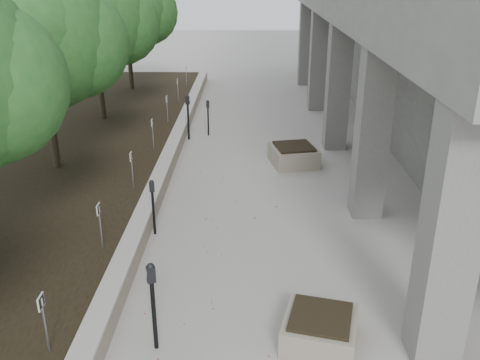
{
  "coord_description": "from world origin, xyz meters",
  "views": [
    {
      "loc": [
        0.54,
        -5.53,
        5.61
      ],
      "look_at": [
        0.36,
        5.27,
        1.15
      ],
      "focal_mm": 38.91,
      "sensor_mm": 36.0,
      "label": 1
    }
  ],
  "objects_px": {
    "parking_meter_3": "(153,207)",
    "parking_meter_2": "(153,307)",
    "parking_meter_4": "(188,117)",
    "planter_front": "(320,329)",
    "crabapple_tree_4": "(96,43)",
    "crabapple_tree_5": "(127,27)",
    "planter_back": "(294,155)",
    "crabapple_tree_3": "(44,69)",
    "parking_meter_5": "(208,118)"
  },
  "relations": [
    {
      "from": "parking_meter_3",
      "to": "parking_meter_2",
      "type": "bearing_deg",
      "value": -89.86
    },
    {
      "from": "parking_meter_4",
      "to": "planter_front",
      "type": "height_order",
      "value": "parking_meter_4"
    },
    {
      "from": "crabapple_tree_4",
      "to": "planter_front",
      "type": "bearing_deg",
      "value": -61.09
    },
    {
      "from": "crabapple_tree_5",
      "to": "planter_front",
      "type": "relative_size",
      "value": 4.82
    },
    {
      "from": "planter_back",
      "to": "parking_meter_4",
      "type": "bearing_deg",
      "value": 145.23
    },
    {
      "from": "crabapple_tree_3",
      "to": "parking_meter_3",
      "type": "xyz_separation_m",
      "value": [
        3.25,
        -3.17,
        -2.46
      ]
    },
    {
      "from": "crabapple_tree_3",
      "to": "crabapple_tree_5",
      "type": "height_order",
      "value": "same"
    },
    {
      "from": "parking_meter_2",
      "to": "parking_meter_3",
      "type": "xyz_separation_m",
      "value": [
        -0.66,
        3.77,
        -0.12
      ]
    },
    {
      "from": "parking_meter_4",
      "to": "planter_back",
      "type": "height_order",
      "value": "parking_meter_4"
    },
    {
      "from": "parking_meter_2",
      "to": "planter_back",
      "type": "height_order",
      "value": "parking_meter_2"
    },
    {
      "from": "crabapple_tree_4",
      "to": "planter_front",
      "type": "relative_size",
      "value": 4.82
    },
    {
      "from": "parking_meter_2",
      "to": "parking_meter_5",
      "type": "relative_size",
      "value": 1.21
    },
    {
      "from": "parking_meter_2",
      "to": "parking_meter_5",
      "type": "distance_m",
      "value": 11.16
    },
    {
      "from": "crabapple_tree_3",
      "to": "crabapple_tree_5",
      "type": "relative_size",
      "value": 1.0
    },
    {
      "from": "crabapple_tree_4",
      "to": "planter_front",
      "type": "xyz_separation_m",
      "value": [
        6.5,
        -11.78,
        -2.86
      ]
    },
    {
      "from": "crabapple_tree_4",
      "to": "parking_meter_3",
      "type": "relative_size",
      "value": 4.13
    },
    {
      "from": "crabapple_tree_3",
      "to": "parking_meter_2",
      "type": "height_order",
      "value": "crabapple_tree_3"
    },
    {
      "from": "crabapple_tree_5",
      "to": "parking_meter_4",
      "type": "height_order",
      "value": "crabapple_tree_5"
    },
    {
      "from": "crabapple_tree_4",
      "to": "crabapple_tree_5",
      "type": "distance_m",
      "value": 5.0
    },
    {
      "from": "parking_meter_4",
      "to": "planter_front",
      "type": "xyz_separation_m",
      "value": [
        3.23,
        -10.52,
        -0.53
      ]
    },
    {
      "from": "parking_meter_3",
      "to": "planter_front",
      "type": "relative_size",
      "value": 1.17
    },
    {
      "from": "planter_front",
      "to": "planter_back",
      "type": "bearing_deg",
      "value": 88.41
    },
    {
      "from": "crabapple_tree_4",
      "to": "planter_back",
      "type": "bearing_deg",
      "value": -28.51
    },
    {
      "from": "parking_meter_5",
      "to": "planter_front",
      "type": "relative_size",
      "value": 1.14
    },
    {
      "from": "crabapple_tree_4",
      "to": "parking_meter_5",
      "type": "relative_size",
      "value": 4.24
    },
    {
      "from": "crabapple_tree_4",
      "to": "parking_meter_4",
      "type": "bearing_deg",
      "value": -21.01
    },
    {
      "from": "crabapple_tree_4",
      "to": "parking_meter_2",
      "type": "relative_size",
      "value": 3.51
    },
    {
      "from": "crabapple_tree_5",
      "to": "parking_meter_3",
      "type": "distance_m",
      "value": 13.79
    },
    {
      "from": "crabapple_tree_3",
      "to": "planter_back",
      "type": "bearing_deg",
      "value": 11.3
    },
    {
      "from": "parking_meter_4",
      "to": "parking_meter_3",
      "type": "bearing_deg",
      "value": -76.51
    },
    {
      "from": "parking_meter_5",
      "to": "planter_front",
      "type": "bearing_deg",
      "value": -76.75
    },
    {
      "from": "parking_meter_5",
      "to": "crabapple_tree_4",
      "type": "bearing_deg",
      "value": 168.75
    },
    {
      "from": "parking_meter_2",
      "to": "parking_meter_3",
      "type": "bearing_deg",
      "value": 79.25
    },
    {
      "from": "crabapple_tree_3",
      "to": "parking_meter_3",
      "type": "distance_m",
      "value": 5.16
    },
    {
      "from": "crabapple_tree_4",
      "to": "planter_back",
      "type": "relative_size",
      "value": 4.2
    },
    {
      "from": "crabapple_tree_5",
      "to": "planter_front",
      "type": "distance_m",
      "value": 18.22
    },
    {
      "from": "parking_meter_4",
      "to": "planter_front",
      "type": "bearing_deg",
      "value": -59.23
    },
    {
      "from": "crabapple_tree_5",
      "to": "crabapple_tree_3",
      "type": "bearing_deg",
      "value": -90.0
    },
    {
      "from": "crabapple_tree_3",
      "to": "planter_front",
      "type": "distance_m",
      "value": 9.82
    },
    {
      "from": "parking_meter_4",
      "to": "crabapple_tree_3",
      "type": "bearing_deg",
      "value": -117.5
    },
    {
      "from": "planter_back",
      "to": "crabapple_tree_3",
      "type": "bearing_deg",
      "value": -168.7
    },
    {
      "from": "crabapple_tree_3",
      "to": "crabapple_tree_4",
      "type": "relative_size",
      "value": 1.0
    },
    {
      "from": "parking_meter_2",
      "to": "planter_back",
      "type": "relative_size",
      "value": 1.2
    },
    {
      "from": "crabapple_tree_4",
      "to": "planter_back",
      "type": "distance_m",
      "value": 8.16
    },
    {
      "from": "crabapple_tree_5",
      "to": "parking_meter_2",
      "type": "xyz_separation_m",
      "value": [
        3.91,
        -16.94,
        -2.34
      ]
    },
    {
      "from": "parking_meter_4",
      "to": "planter_back",
      "type": "bearing_deg",
      "value": -21.05
    },
    {
      "from": "parking_meter_5",
      "to": "planter_front",
      "type": "height_order",
      "value": "parking_meter_5"
    },
    {
      "from": "parking_meter_2",
      "to": "planter_back",
      "type": "xyz_separation_m",
      "value": [
        2.82,
        8.29,
        -0.47
      ]
    },
    {
      "from": "parking_meter_3",
      "to": "planter_back",
      "type": "distance_m",
      "value": 5.71
    },
    {
      "from": "parking_meter_2",
      "to": "parking_meter_4",
      "type": "bearing_deg",
      "value": 72.75
    }
  ]
}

